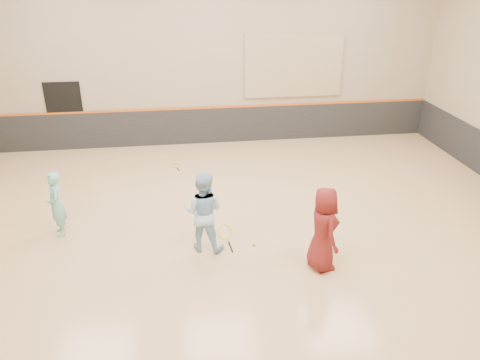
{
  "coord_description": "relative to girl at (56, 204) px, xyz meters",
  "views": [
    {
      "loc": [
        -0.98,
        -8.86,
        5.48
      ],
      "look_at": [
        0.29,
        0.4,
        1.15
      ],
      "focal_mm": 35.0,
      "sensor_mm": 36.0,
      "label": 1
    }
  ],
  "objects": [
    {
      "name": "room",
      "position": [
        3.72,
        -0.58,
        0.07
      ],
      "size": [
        15.04,
        12.04,
        6.22
      ],
      "color": "tan",
      "rests_on": "ground"
    },
    {
      "name": "wainscot_back",
      "position": [
        3.72,
        5.39,
        -0.14
      ],
      "size": [
        14.9,
        0.04,
        1.2
      ],
      "primitive_type": "cube",
      "color": "#232326",
      "rests_on": "floor"
    },
    {
      "name": "accent_stripe",
      "position": [
        3.72,
        5.38,
        0.48
      ],
      "size": [
        14.9,
        0.03,
        0.06
      ],
      "primitive_type": "cube",
      "color": "#D85914",
      "rests_on": "wall_back"
    },
    {
      "name": "acoustic_panel",
      "position": [
        6.52,
        5.37,
        1.76
      ],
      "size": [
        3.2,
        0.08,
        2.0
      ],
      "primitive_type": "cube",
      "color": "tan",
      "rests_on": "wall_back"
    },
    {
      "name": "doorway",
      "position": [
        -0.78,
        5.4,
        0.36
      ],
      "size": [
        1.1,
        0.05,
        2.2
      ],
      "primitive_type": "cube",
      "color": "black",
      "rests_on": "floor"
    },
    {
      "name": "girl",
      "position": [
        0.0,
        0.0,
        0.0
      ],
      "size": [
        0.5,
        0.62,
        1.48
      ],
      "primitive_type": "imported",
      "rotation": [
        0.0,
        0.0,
        -1.27
      ],
      "color": "#75CCC3",
      "rests_on": "floor"
    },
    {
      "name": "instructor",
      "position": [
        3.14,
        -1.01,
        0.13
      ],
      "size": [
        1.02,
        0.91,
        1.74
      ],
      "primitive_type": "imported",
      "rotation": [
        0.0,
        0.0,
        2.79
      ],
      "color": "#9CCDF2",
      "rests_on": "floor"
    },
    {
      "name": "young_man",
      "position": [
        5.37,
        -1.99,
        0.12
      ],
      "size": [
        0.66,
        0.91,
        1.72
      ],
      "primitive_type": "imported",
      "rotation": [
        0.0,
        0.0,
        1.71
      ],
      "color": "maroon",
      "rests_on": "floor"
    },
    {
      "name": "held_racket",
      "position": [
        3.53,
        -1.38,
        -0.17
      ],
      "size": [
        0.44,
        0.44,
        0.61
      ],
      "primitive_type": null,
      "color": "gold",
      "rests_on": "instructor"
    },
    {
      "name": "spare_racket",
      "position": [
        2.57,
        3.54,
        -0.71
      ],
      "size": [
        0.71,
        0.71,
        0.06
      ],
      "primitive_type": null,
      "color": "#B2CF2D",
      "rests_on": "floor"
    },
    {
      "name": "ball_under_racket",
      "position": [
        4.19,
        -1.08,
        -0.71
      ],
      "size": [
        0.07,
        0.07,
        0.07
      ],
      "primitive_type": "sphere",
      "color": "#BAD631",
      "rests_on": "floor"
    },
    {
      "name": "ball_in_hand",
      "position": [
        5.56,
        -2.12,
        0.4
      ],
      "size": [
        0.07,
        0.07,
        0.07
      ],
      "primitive_type": "sphere",
      "color": "gold",
      "rests_on": "young_man"
    },
    {
      "name": "ball_beside_spare",
      "position": [
        3.0,
        1.27,
        -0.71
      ],
      "size": [
        0.07,
        0.07,
        0.07
      ],
      "primitive_type": "sphere",
      "color": "#C2D030",
      "rests_on": "floor"
    }
  ]
}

